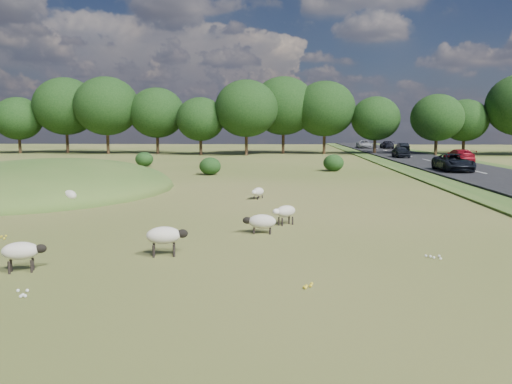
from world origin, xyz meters
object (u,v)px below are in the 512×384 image
at_px(sheep_1, 261,222).
at_px(car_1, 402,147).
at_px(car_5, 387,145).
at_px(sheep_3, 165,236).
at_px(sheep_2, 258,192).
at_px(car_4, 401,152).
at_px(sheep_0, 285,211).
at_px(car_6, 364,144).
at_px(sheep_5, 22,251).
at_px(car_7, 453,162).
at_px(sheep_6, 70,195).
at_px(car_2, 459,156).

bearing_deg(sheep_1, car_1, -107.57).
bearing_deg(car_5, car_1, 90.00).
xyz_separation_m(sheep_3, car_5, (22.32, 75.93, 0.27)).
bearing_deg(car_5, sheep_2, 72.39).
relative_size(car_4, car_5, 0.89).
distance_m(sheep_0, car_6, 73.91).
bearing_deg(sheep_0, car_5, -142.91).
height_order(sheep_0, sheep_5, sheep_5).
xyz_separation_m(sheep_3, car_1, (22.32, 64.35, 0.26)).
height_order(sheep_5, car_6, car_6).
height_order(car_1, car_5, car_5).
height_order(sheep_0, car_5, car_5).
bearing_deg(sheep_2, car_7, 161.04).
bearing_deg(sheep_2, car_5, -171.68).
height_order(sheep_6, car_7, car_7).
distance_m(sheep_1, car_2, 40.31).
height_order(sheep_3, car_6, car_6).
bearing_deg(sheep_2, sheep_0, 37.23).
relative_size(car_2, car_7, 0.97).
xyz_separation_m(sheep_0, car_5, (18.53, 70.69, 0.35)).
xyz_separation_m(car_1, car_6, (-3.80, 13.32, 0.04)).
relative_size(sheep_5, car_5, 0.27).
bearing_deg(car_6, car_4, -90.00).
xyz_separation_m(car_1, car_7, (-3.80, -35.26, 0.07)).
distance_m(car_4, car_6, 28.94).
xyz_separation_m(sheep_0, car_1, (18.53, 59.11, 0.35)).
xyz_separation_m(sheep_0, car_6, (14.73, 72.43, 0.39)).
xyz_separation_m(car_4, car_6, (0.00, 28.94, 0.01)).
bearing_deg(car_6, sheep_6, -110.45).
bearing_deg(car_7, car_6, 90.00).
bearing_deg(sheep_6, car_1, -72.85).
bearing_deg(sheep_3, sheep_0, 42.47).
xyz_separation_m(sheep_1, sheep_2, (-0.59, 9.26, -0.06)).
height_order(car_2, car_6, car_2).
bearing_deg(sheep_6, sheep_1, -164.33).
distance_m(sheep_0, car_5, 73.08).
height_order(car_4, car_6, car_6).
relative_size(sheep_1, car_7, 0.24).
bearing_deg(car_2, car_6, -84.41).
xyz_separation_m(sheep_3, car_2, (22.32, 38.82, 0.34)).
distance_m(sheep_1, car_7, 29.99).
bearing_deg(car_7, car_5, 85.36).
bearing_deg(sheep_3, sheep_1, 39.19).
distance_m(sheep_0, sheep_2, 7.70).
xyz_separation_m(sheep_2, sheep_5, (-5.87, -14.74, 0.19)).
relative_size(sheep_6, car_1, 0.28).
height_order(car_1, car_2, car_2).
bearing_deg(sheep_1, car_5, -104.87).
height_order(sheep_2, sheep_6, sheep_6).
height_order(sheep_0, car_7, car_7).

